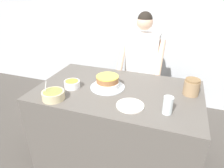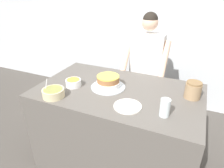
{
  "view_description": "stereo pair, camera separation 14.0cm",
  "coord_description": "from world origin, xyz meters",
  "px_view_note": "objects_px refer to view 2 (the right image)",
  "views": [
    {
      "loc": [
        0.53,
        -1.21,
        1.9
      ],
      "look_at": [
        -0.05,
        0.44,
        1.03
      ],
      "focal_mm": 32.0,
      "sensor_mm": 36.0,
      "label": 1
    },
    {
      "loc": [
        0.66,
        -1.15,
        1.9
      ],
      "look_at": [
        -0.05,
        0.44,
        1.03
      ],
      "focal_mm": 32.0,
      "sensor_mm": 36.0,
      "label": 2
    }
  ],
  "objects_px": {
    "cake": "(108,82)",
    "frosting_bowl_orange": "(73,83)",
    "person_baker": "(146,64)",
    "stoneware_jar": "(193,90)",
    "drinking_glass": "(165,108)",
    "frosting_bowl_olive": "(53,93)",
    "ceramic_plate": "(128,106)"
  },
  "relations": [
    {
      "from": "cake",
      "to": "frosting_bowl_orange",
      "type": "distance_m",
      "value": 0.36
    },
    {
      "from": "frosting_bowl_orange",
      "to": "drinking_glass",
      "type": "bearing_deg",
      "value": -8.82
    },
    {
      "from": "stoneware_jar",
      "to": "cake",
      "type": "bearing_deg",
      "value": -170.92
    },
    {
      "from": "frosting_bowl_olive",
      "to": "drinking_glass",
      "type": "distance_m",
      "value": 1.02
    },
    {
      "from": "stoneware_jar",
      "to": "drinking_glass",
      "type": "bearing_deg",
      "value": -114.88
    },
    {
      "from": "frosting_bowl_orange",
      "to": "person_baker",
      "type": "bearing_deg",
      "value": 58.11
    },
    {
      "from": "cake",
      "to": "drinking_glass",
      "type": "height_order",
      "value": "drinking_glass"
    },
    {
      "from": "person_baker",
      "to": "stoneware_jar",
      "type": "height_order",
      "value": "person_baker"
    },
    {
      "from": "frosting_bowl_olive",
      "to": "drinking_glass",
      "type": "xyz_separation_m",
      "value": [
        1.01,
        0.11,
        0.03
      ]
    },
    {
      "from": "frosting_bowl_olive",
      "to": "stoneware_jar",
      "type": "bearing_deg",
      "value": 23.0
    },
    {
      "from": "cake",
      "to": "frosting_bowl_orange",
      "type": "bearing_deg",
      "value": -160.97
    },
    {
      "from": "drinking_glass",
      "to": "ceramic_plate",
      "type": "distance_m",
      "value": 0.32
    },
    {
      "from": "frosting_bowl_orange",
      "to": "stoneware_jar",
      "type": "relative_size",
      "value": 0.98
    },
    {
      "from": "stoneware_jar",
      "to": "frosting_bowl_olive",
      "type": "bearing_deg",
      "value": -157.0
    },
    {
      "from": "ceramic_plate",
      "to": "frosting_bowl_orange",
      "type": "bearing_deg",
      "value": 167.31
    },
    {
      "from": "person_baker",
      "to": "ceramic_plate",
      "type": "bearing_deg",
      "value": -84.01
    },
    {
      "from": "person_baker",
      "to": "frosting_bowl_olive",
      "type": "xyz_separation_m",
      "value": [
        -0.59,
        -1.14,
        0.02
      ]
    },
    {
      "from": "drinking_glass",
      "to": "ceramic_plate",
      "type": "relative_size",
      "value": 0.62
    },
    {
      "from": "cake",
      "to": "drinking_glass",
      "type": "relative_size",
      "value": 2.33
    },
    {
      "from": "frosting_bowl_orange",
      "to": "stoneware_jar",
      "type": "height_order",
      "value": "stoneware_jar"
    },
    {
      "from": "frosting_bowl_olive",
      "to": "ceramic_plate",
      "type": "relative_size",
      "value": 0.84
    },
    {
      "from": "frosting_bowl_orange",
      "to": "ceramic_plate",
      "type": "xyz_separation_m",
      "value": [
        0.65,
        -0.15,
        -0.03
      ]
    },
    {
      "from": "frosting_bowl_orange",
      "to": "drinking_glass",
      "type": "relative_size",
      "value": 1.04
    },
    {
      "from": "frosting_bowl_olive",
      "to": "stoneware_jar",
      "type": "height_order",
      "value": "same"
    },
    {
      "from": "person_baker",
      "to": "frosting_bowl_olive",
      "type": "distance_m",
      "value": 1.28
    },
    {
      "from": "frosting_bowl_orange",
      "to": "frosting_bowl_olive",
      "type": "xyz_separation_m",
      "value": [
        -0.05,
        -0.26,
        0.0
      ]
    },
    {
      "from": "ceramic_plate",
      "to": "person_baker",
      "type": "bearing_deg",
      "value": 95.99
    },
    {
      "from": "stoneware_jar",
      "to": "frosting_bowl_orange",
      "type": "bearing_deg",
      "value": -167.86
    },
    {
      "from": "frosting_bowl_orange",
      "to": "ceramic_plate",
      "type": "height_order",
      "value": "frosting_bowl_orange"
    },
    {
      "from": "cake",
      "to": "stoneware_jar",
      "type": "height_order",
      "value": "stoneware_jar"
    },
    {
      "from": "person_baker",
      "to": "drinking_glass",
      "type": "bearing_deg",
      "value": -67.72
    },
    {
      "from": "person_baker",
      "to": "ceramic_plate",
      "type": "distance_m",
      "value": 1.03
    }
  ]
}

